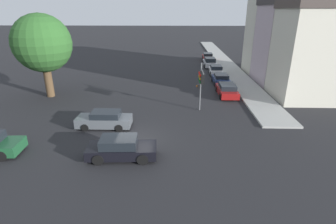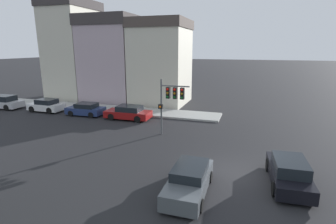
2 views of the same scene
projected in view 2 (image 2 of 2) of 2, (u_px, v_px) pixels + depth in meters
ground_plane at (239, 173)px, 14.85m from camera, size 300.00×300.00×0.00m
rowhouse_backdrop at (113, 57)px, 34.53m from camera, size 7.71×18.83×13.08m
traffic_signal at (171, 97)px, 20.55m from camera, size 0.56×2.48×4.53m
crossing_car_0 at (189, 180)px, 12.75m from camera, size 4.38×1.84×1.38m
crossing_car_2 at (289, 172)px, 13.49m from camera, size 4.51×2.05×1.45m
parked_car_0 at (128, 113)px, 25.98m from camera, size 2.04×4.53×1.36m
parked_car_1 at (86, 109)px, 27.53m from camera, size 2.05×3.89×1.30m
parked_car_2 at (46, 106)px, 29.11m from camera, size 1.96×3.89×1.41m
parked_car_3 at (4, 102)px, 30.64m from camera, size 2.04×4.56×1.53m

